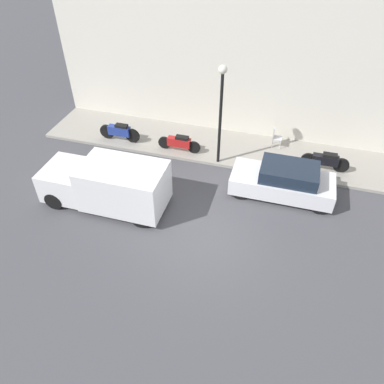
% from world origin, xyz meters
% --- Properties ---
extents(ground_plane, '(60.00, 60.00, 0.00)m').
position_xyz_m(ground_plane, '(0.00, 0.00, 0.00)').
color(ground_plane, '#47474C').
extents(sidewalk, '(2.82, 17.63, 0.13)m').
position_xyz_m(sidewalk, '(5.40, 0.00, 0.06)').
color(sidewalk, gray).
rests_on(sidewalk, ground_plane).
extents(building_facade, '(0.30, 17.63, 6.48)m').
position_xyz_m(building_facade, '(6.96, 0.00, 3.24)').
color(building_facade, silver).
rests_on(building_facade, ground_plane).
extents(parked_car, '(1.61, 3.82, 1.32)m').
position_xyz_m(parked_car, '(2.94, -2.26, 0.63)').
color(parked_car, silver).
rests_on(parked_car, ground_plane).
extents(delivery_van, '(1.84, 4.58, 1.78)m').
position_xyz_m(delivery_van, '(0.61, 3.88, 0.91)').
color(delivery_van, white).
rests_on(delivery_van, ground_plane).
extents(motorcycle_blue, '(0.30, 1.93, 0.82)m').
position_xyz_m(motorcycle_blue, '(4.58, 5.22, 0.58)').
color(motorcycle_blue, navy).
rests_on(motorcycle_blue, sidewalk).
extents(motorcycle_red, '(0.30, 1.91, 0.74)m').
position_xyz_m(motorcycle_red, '(4.52, 2.37, 0.53)').
color(motorcycle_red, '#B21E1E').
rests_on(motorcycle_red, sidewalk).
extents(motorcycle_black, '(0.30, 1.93, 0.77)m').
position_xyz_m(motorcycle_black, '(4.87, -3.76, 0.55)').
color(motorcycle_black, black).
rests_on(motorcycle_black, sidewalk).
extents(streetlamp, '(0.33, 0.33, 4.18)m').
position_xyz_m(streetlamp, '(4.20, 0.55, 2.89)').
color(streetlamp, black).
rests_on(streetlamp, sidewalk).
extents(cafe_chair, '(0.40, 0.40, 0.86)m').
position_xyz_m(cafe_chair, '(6.06, -1.61, 0.61)').
color(cafe_chair, silver).
rests_on(cafe_chair, sidewalk).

